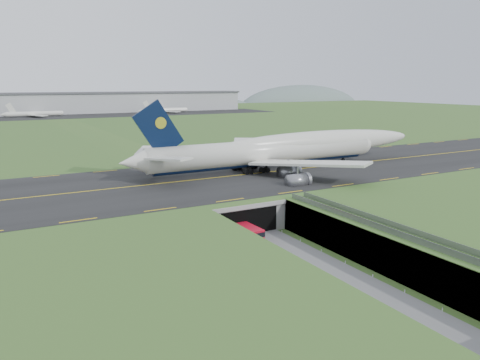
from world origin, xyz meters
TOP-DOWN VIEW (x-y plane):
  - ground at (0.00, 0.00)m, footprint 900.00×900.00m
  - airfield_deck at (0.00, 0.00)m, footprint 800.00×800.00m
  - trench_road at (0.00, -7.50)m, footprint 12.00×75.00m
  - taxiway at (0.00, 33.00)m, footprint 800.00×44.00m
  - tunnel_portal at (0.00, 16.71)m, footprint 17.00×22.30m
  - guideway at (11.00, -19.11)m, footprint 3.00×53.00m
  - jumbo_jet at (27.35, 36.05)m, footprint 88.30×57.98m
  - shuttle_tram at (-1.86, 4.97)m, footprint 2.78×6.81m
  - cargo_terminal at (-0.09, 299.41)m, footprint 320.00×67.00m
  - distant_hills at (64.38, 430.00)m, footprint 700.00×91.00m

SIDE VIEW (x-z plane):
  - distant_hills at x=64.38m, z-range -34.00..26.00m
  - ground at x=0.00m, z-range 0.00..0.00m
  - trench_road at x=0.00m, z-range 0.00..0.20m
  - shuttle_tram at x=-1.86m, z-range 0.15..2.91m
  - airfield_deck at x=0.00m, z-range 0.00..6.00m
  - tunnel_portal at x=0.00m, z-range 0.33..6.33m
  - guideway at x=11.00m, z-range 1.80..8.85m
  - taxiway at x=0.00m, z-range 6.00..6.18m
  - jumbo_jet at x=27.35m, z-range 1.56..20.74m
  - cargo_terminal at x=-0.09m, z-range 6.16..21.76m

